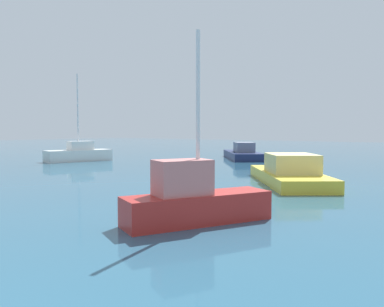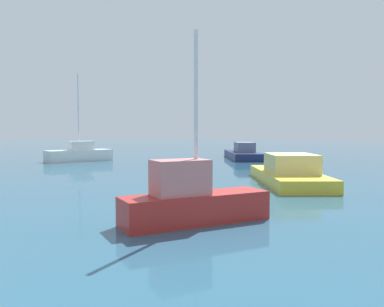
{
  "view_description": "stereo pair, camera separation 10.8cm",
  "coord_description": "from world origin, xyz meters",
  "px_view_note": "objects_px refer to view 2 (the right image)",
  "views": [
    {
      "loc": [
        0.75,
        -4.8,
        2.74
      ],
      "look_at": [
        21.36,
        11.03,
        1.19
      ],
      "focal_mm": 36.7,
      "sensor_mm": 36.0,
      "label": 1
    },
    {
      "loc": [
        0.82,
        -4.88,
        2.74
      ],
      "look_at": [
        21.36,
        11.03,
        1.19
      ],
      "focal_mm": 36.7,
      "sensor_mm": 36.0,
      "label": 2
    }
  ],
  "objects_px": {
    "sailboat_white_center_channel": "(79,154)",
    "sailboat_red_mid_harbor": "(192,200)",
    "motorboat_yellow_near_pier": "(289,173)",
    "motorboat_navy_distant_north": "(243,153)"
  },
  "relations": [
    {
      "from": "sailboat_white_center_channel",
      "to": "sailboat_red_mid_harbor",
      "type": "height_order",
      "value": "sailboat_white_center_channel"
    },
    {
      "from": "motorboat_yellow_near_pier",
      "to": "motorboat_navy_distant_north",
      "type": "distance_m",
      "value": 17.43
    },
    {
      "from": "sailboat_white_center_channel",
      "to": "motorboat_yellow_near_pier",
      "type": "bearing_deg",
      "value": -96.61
    },
    {
      "from": "sailboat_white_center_channel",
      "to": "motorboat_yellow_near_pier",
      "type": "relative_size",
      "value": 0.99
    },
    {
      "from": "motorboat_yellow_near_pier",
      "to": "motorboat_navy_distant_north",
      "type": "xyz_separation_m",
      "value": [
        13.73,
        10.73,
        -0.04
      ]
    },
    {
      "from": "motorboat_yellow_near_pier",
      "to": "motorboat_navy_distant_north",
      "type": "height_order",
      "value": "motorboat_navy_distant_north"
    },
    {
      "from": "sailboat_red_mid_harbor",
      "to": "motorboat_navy_distant_north",
      "type": "height_order",
      "value": "sailboat_red_mid_harbor"
    },
    {
      "from": "motorboat_yellow_near_pier",
      "to": "sailboat_white_center_channel",
      "type": "bearing_deg",
      "value": 83.39
    },
    {
      "from": "sailboat_white_center_channel",
      "to": "motorboat_navy_distant_north",
      "type": "bearing_deg",
      "value": -41.72
    },
    {
      "from": "sailboat_red_mid_harbor",
      "to": "motorboat_yellow_near_pier",
      "type": "bearing_deg",
      "value": 7.62
    }
  ]
}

